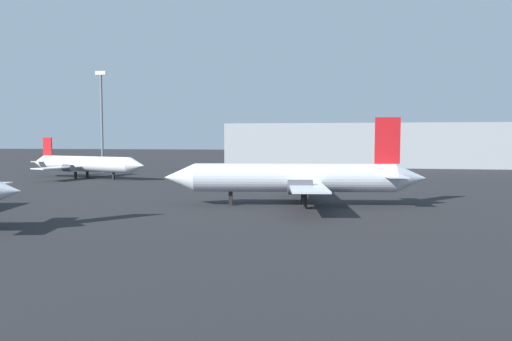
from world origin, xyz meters
TOP-DOWN VIEW (x-y plane):
  - airplane_on_taxiway at (0.21, 46.07)m, footprint 29.74×21.48m
  - airplane_far_left at (-42.40, 75.70)m, footprint 27.62×20.07m
  - light_mast_left at (-45.98, 89.58)m, footprint 2.40×0.50m
  - terminal_building at (13.52, 129.54)m, footprint 76.26×27.80m

SIDE VIEW (x-z plane):
  - airplane_far_left at x=-42.40m, z-range -1.13..6.66m
  - airplane_on_taxiway at x=0.21m, z-range -1.80..8.17m
  - terminal_building at x=13.52m, z-range 0.00..11.57m
  - light_mast_left at x=-45.98m, z-range 1.29..23.53m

